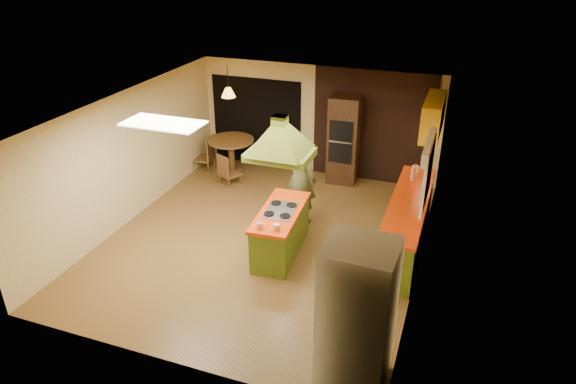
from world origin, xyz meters
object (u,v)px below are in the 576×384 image
at_px(refrigerator, 357,317).
at_px(canister_large, 415,171).
at_px(kitchen_island, 281,231).
at_px(dining_table, 231,149).
at_px(man, 300,179).
at_px(wall_oven, 344,140).

xyz_separation_m(refrigerator, canister_large, (0.11, 4.42, 0.03)).
relative_size(kitchen_island, canister_large, 8.55).
relative_size(dining_table, canister_large, 5.42).
height_order(man, refrigerator, refrigerator).
bearing_deg(canister_large, man, -157.66).
bearing_deg(canister_large, dining_table, 168.10).
bearing_deg(man, dining_table, -35.86).
xyz_separation_m(kitchen_island, dining_table, (-2.31, 2.91, 0.14)).
xyz_separation_m(man, wall_oven, (0.32, 2.09, 0.09)).
bearing_deg(man, kitchen_island, 94.07).
bearing_deg(dining_table, wall_oven, 7.88).
bearing_deg(wall_oven, canister_large, -39.66).
distance_m(man, dining_table, 2.87).
bearing_deg(refrigerator, canister_large, 90.59).
relative_size(wall_oven, canister_large, 9.98).
bearing_deg(dining_table, kitchen_island, -51.51).
height_order(kitchen_island, canister_large, canister_large).
bearing_deg(canister_large, refrigerator, -91.44).
distance_m(wall_oven, canister_large, 2.12).
bearing_deg(man, wall_oven, -97.00).
bearing_deg(wall_oven, kitchen_island, -97.88).
distance_m(kitchen_island, refrigerator, 3.10).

